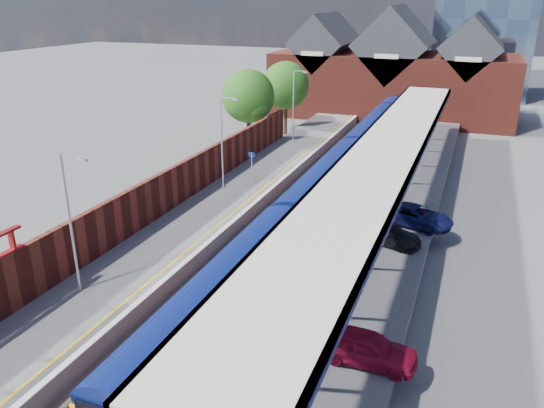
{
  "coord_description": "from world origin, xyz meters",
  "views": [
    {
      "loc": [
        10.64,
        -11.87,
        14.43
      ],
      "look_at": [
        -0.42,
        16.53,
        2.6
      ],
      "focal_mm": 35.0,
      "sensor_mm": 36.0,
      "label": 1
    }
  ],
  "objects_px": {
    "parked_car_red": "(367,348)",
    "parked_car_dark": "(385,232)",
    "train": "(354,155)",
    "platform_sign": "(252,162)",
    "parked_car_blue": "(416,216)",
    "lamp_post_c": "(223,137)",
    "lamp_post_d": "(295,101)",
    "lamp_post_b": "(72,216)"
  },
  "relations": [
    {
      "from": "lamp_post_c",
      "to": "parked_car_blue",
      "type": "relative_size",
      "value": 1.5
    },
    {
      "from": "lamp_post_d",
      "to": "parked_car_blue",
      "type": "distance_m",
      "value": 23.04
    },
    {
      "from": "train",
      "to": "lamp_post_c",
      "type": "bearing_deg",
      "value": -131.77
    },
    {
      "from": "train",
      "to": "lamp_post_d",
      "type": "relative_size",
      "value": 9.42
    },
    {
      "from": "lamp_post_c",
      "to": "parked_car_red",
      "type": "bearing_deg",
      "value": -49.12
    },
    {
      "from": "train",
      "to": "parked_car_dark",
      "type": "xyz_separation_m",
      "value": [
        5.05,
        -13.81,
        -0.5
      ]
    },
    {
      "from": "lamp_post_b",
      "to": "parked_car_red",
      "type": "height_order",
      "value": "lamp_post_b"
    },
    {
      "from": "train",
      "to": "parked_car_dark",
      "type": "height_order",
      "value": "train"
    },
    {
      "from": "train",
      "to": "lamp_post_c",
      "type": "height_order",
      "value": "lamp_post_c"
    },
    {
      "from": "lamp_post_c",
      "to": "platform_sign",
      "type": "xyz_separation_m",
      "value": [
        1.36,
        2.0,
        -2.3
      ]
    },
    {
      "from": "parked_car_red",
      "to": "parked_car_blue",
      "type": "relative_size",
      "value": 0.85
    },
    {
      "from": "lamp_post_d",
      "to": "parked_car_blue",
      "type": "xyz_separation_m",
      "value": [
        14.25,
        -17.79,
        -3.34
      ]
    },
    {
      "from": "parked_car_blue",
      "to": "parked_car_red",
      "type": "bearing_deg",
      "value": -163.79
    },
    {
      "from": "parked_car_dark",
      "to": "parked_car_blue",
      "type": "relative_size",
      "value": 0.92
    },
    {
      "from": "lamp_post_b",
      "to": "lamp_post_d",
      "type": "relative_size",
      "value": 1.0
    },
    {
      "from": "lamp_post_b",
      "to": "lamp_post_c",
      "type": "bearing_deg",
      "value": 90.0
    },
    {
      "from": "parked_car_dark",
      "to": "lamp_post_b",
      "type": "bearing_deg",
      "value": 145.45
    },
    {
      "from": "lamp_post_d",
      "to": "parked_car_dark",
      "type": "distance_m",
      "value": 24.89
    },
    {
      "from": "train",
      "to": "platform_sign",
      "type": "height_order",
      "value": "platform_sign"
    },
    {
      "from": "lamp_post_b",
      "to": "parked_car_dark",
      "type": "height_order",
      "value": "lamp_post_b"
    },
    {
      "from": "lamp_post_c",
      "to": "parked_car_blue",
      "type": "bearing_deg",
      "value": -7.17
    },
    {
      "from": "train",
      "to": "lamp_post_b",
      "type": "bearing_deg",
      "value": -107.58
    },
    {
      "from": "parked_car_red",
      "to": "parked_car_blue",
      "type": "bearing_deg",
      "value": 1.03
    },
    {
      "from": "lamp_post_b",
      "to": "parked_car_blue",
      "type": "bearing_deg",
      "value": 44.91
    },
    {
      "from": "train",
      "to": "lamp_post_d",
      "type": "bearing_deg",
      "value": 137.47
    },
    {
      "from": "lamp_post_c",
      "to": "parked_car_red",
      "type": "relative_size",
      "value": 1.77
    },
    {
      "from": "platform_sign",
      "to": "parked_car_dark",
      "type": "xyz_separation_m",
      "value": [
        11.54,
        -7.02,
        -1.07
      ]
    },
    {
      "from": "parked_car_red",
      "to": "lamp_post_d",
      "type": "bearing_deg",
      "value": 24.91
    },
    {
      "from": "train",
      "to": "parked_car_dark",
      "type": "distance_m",
      "value": 14.71
    },
    {
      "from": "lamp_post_d",
      "to": "lamp_post_b",
      "type": "bearing_deg",
      "value": -90.0
    },
    {
      "from": "lamp_post_b",
      "to": "train",
      "type": "bearing_deg",
      "value": 72.42
    },
    {
      "from": "train",
      "to": "lamp_post_c",
      "type": "xyz_separation_m",
      "value": [
        -7.86,
        -8.8,
        2.87
      ]
    },
    {
      "from": "train",
      "to": "lamp_post_b",
      "type": "height_order",
      "value": "lamp_post_b"
    },
    {
      "from": "parked_car_red",
      "to": "parked_car_dark",
      "type": "xyz_separation_m",
      "value": [
        -1.29,
        11.38,
        -0.05
      ]
    },
    {
      "from": "lamp_post_b",
      "to": "lamp_post_c",
      "type": "height_order",
      "value": "same"
    },
    {
      "from": "lamp_post_b",
      "to": "platform_sign",
      "type": "height_order",
      "value": "lamp_post_b"
    },
    {
      "from": "parked_car_red",
      "to": "parked_car_dark",
      "type": "distance_m",
      "value": 11.45
    },
    {
      "from": "lamp_post_d",
      "to": "parked_car_dark",
      "type": "relative_size",
      "value": 1.63
    },
    {
      "from": "parked_car_dark",
      "to": "parked_car_blue",
      "type": "distance_m",
      "value": 3.49
    },
    {
      "from": "platform_sign",
      "to": "lamp_post_c",
      "type": "bearing_deg",
      "value": -124.26
    },
    {
      "from": "lamp_post_c",
      "to": "platform_sign",
      "type": "height_order",
      "value": "lamp_post_c"
    },
    {
      "from": "train",
      "to": "lamp_post_b",
      "type": "relative_size",
      "value": 9.42
    }
  ]
}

